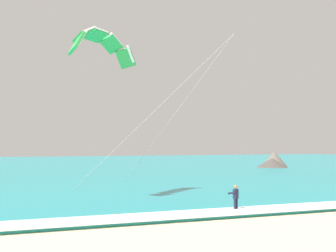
# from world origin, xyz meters

# --- Properties ---
(sea) EXTENTS (200.00, 120.00, 0.20)m
(sea) POSITION_xyz_m (0.00, 74.01, 0.10)
(sea) COLOR teal
(sea) RESTS_ON ground
(surf_foam) EXTENTS (200.00, 2.48, 0.04)m
(surf_foam) POSITION_xyz_m (0.00, 15.01, 0.22)
(surf_foam) COLOR white
(surf_foam) RESTS_ON sea
(surfboard) EXTENTS (1.04, 1.45, 0.09)m
(surfboard) POSITION_xyz_m (-5.88, 15.65, 0.03)
(surfboard) COLOR #E04C38
(surfboard) RESTS_ON ground
(kitesurfer) EXTENTS (0.67, 0.67, 1.69)m
(kitesurfer) POSITION_xyz_m (-5.89, 15.66, 0.94)
(kitesurfer) COLOR #191E38
(kitesurfer) RESTS_ON ground
(kite_primary) EXTENTS (9.66, 10.24, 11.75)m
(kite_primary) POSITION_xyz_m (-12.71, 23.95, 11.85)
(kite_primary) COLOR green
(headland_right) EXTENTS (8.64, 8.95, 2.96)m
(headland_right) POSITION_xyz_m (24.80, 55.76, 1.16)
(headland_right) COLOR #47423D
(headland_right) RESTS_ON ground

